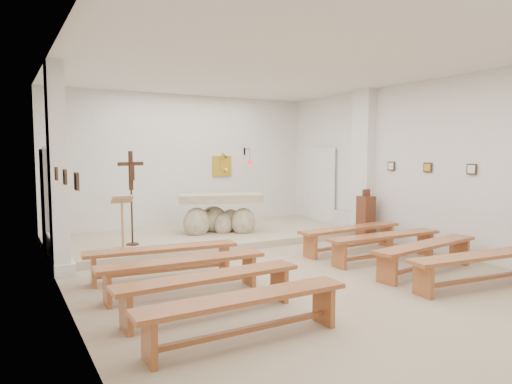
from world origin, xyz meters
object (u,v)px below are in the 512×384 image
lectern (123,223)px  bench_right_front (351,233)px  crucifix_stand (131,191)px  bench_left_front (162,255)px  bench_left_third (210,285)px  altar (220,216)px  bench_left_second (183,268)px  bench_right_second (385,241)px  bench_left_fourth (246,307)px  donation_pedestal (366,218)px  bench_right_third (426,251)px  bench_right_fourth (478,263)px

lectern → bench_right_front: 4.54m
lectern → crucifix_stand: size_ratio=0.57×
bench_left_front → bench_left_third: (0.00, -1.89, 0.00)m
altar → bench_left_third: 5.03m
lectern → altar: bearing=23.8°
bench_left_second → bench_right_second: size_ratio=1.00×
altar → bench_left_fourth: (-2.24, -5.45, -0.14)m
lectern → bench_right_second: (4.16, -2.73, -0.29)m
bench_left_front → bench_right_second: same height
donation_pedestal → bench_right_second: size_ratio=0.48×
bench_left_second → bench_right_third: same height
bench_right_second → bench_right_fourth: same height
lectern → donation_pedestal: bearing=-5.9°
bench_right_third → bench_left_fourth: size_ratio=1.01×
crucifix_stand → bench_left_second: bearing=-111.4°
bench_left_front → bench_right_second: bearing=-7.5°
bench_left_front → bench_right_fourth: 4.87m
crucifix_stand → bench_right_front: size_ratio=0.78×
bench_right_second → crucifix_stand: bearing=143.2°
donation_pedestal → bench_left_fourth: (-5.08, -3.60, -0.14)m
bench_left_third → bench_right_fourth: (3.96, -0.95, 0.00)m
bench_left_front → bench_right_front: (3.96, 0.00, 0.00)m
bench_left_front → bench_right_fourth: same height
bench_right_third → bench_left_fourth: same height
bench_left_second → bench_right_third: (3.96, -0.95, 0.00)m
altar → bench_right_front: bearing=-37.4°
crucifix_stand → bench_right_fourth: size_ratio=0.77×
bench_right_second → bench_right_third: (-0.00, -0.95, 0.00)m
bench_right_third → bench_right_fourth: same height
bench_right_second → bench_left_front: bearing=168.6°
lectern → bench_right_front: (4.16, -1.79, -0.29)m
donation_pedestal → bench_left_second: bearing=-161.8°
bench_right_fourth → donation_pedestal: bearing=79.0°
donation_pedestal → bench_right_second: bearing=-123.6°
altar → bench_left_front: 3.45m
donation_pedestal → bench_left_third: size_ratio=0.48×
bench_right_front → donation_pedestal: bearing=31.3°
crucifix_stand → bench_left_front: (-0.08, -2.18, -0.87)m
bench_left_second → bench_right_fourth: size_ratio=0.99×
bench_right_front → bench_right_second: same height
donation_pedestal → bench_right_fourth: donation_pedestal is taller
bench_right_second → bench_right_fourth: (0.00, -1.89, 0.00)m
lectern → bench_left_third: size_ratio=0.44×
crucifix_stand → donation_pedestal: 5.25m
altar → bench_left_second: bearing=-102.9°
altar → bench_right_third: 4.82m
crucifix_stand → bench_right_fourth: (3.88, -5.02, -0.87)m
bench_left_third → bench_left_fourth: 0.95m
bench_left_third → crucifix_stand: bearing=86.9°
donation_pedestal → bench_left_fourth: 6.23m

